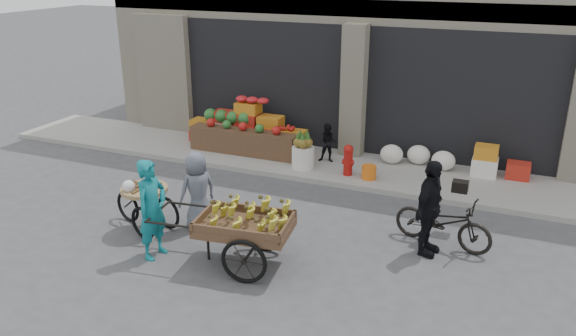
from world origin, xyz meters
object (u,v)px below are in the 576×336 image
at_px(fire_hydrant, 348,159).
at_px(cyclist, 429,208).
at_px(banana_cart, 241,222).
at_px(tricycle_cart, 145,201).
at_px(vendor_woman, 152,209).
at_px(orange_bucket, 369,172).
at_px(seated_person, 328,143).
at_px(pineapple_bin, 303,157).
at_px(bicycle, 443,222).
at_px(vendor_grey, 198,191).

height_order(fire_hydrant, cyclist, cyclist).
distance_m(banana_cart, tricycle_cart, 2.24).
height_order(vendor_woman, cyclist, vendor_woman).
height_order(fire_hydrant, orange_bucket, fire_hydrant).
bearing_deg(vendor_woman, fire_hydrant, -17.94).
distance_m(seated_person, banana_cart, 4.90).
height_order(pineapple_bin, tricycle_cart, tricycle_cart).
relative_size(pineapple_bin, seated_person, 0.56).
distance_m(banana_cart, bicycle, 3.49).
xyz_separation_m(fire_hydrant, vendor_grey, (-1.83, -3.35, 0.23)).
distance_m(fire_hydrant, banana_cart, 4.27).
bearing_deg(vendor_woman, vendor_grey, -0.80).
bearing_deg(seated_person, vendor_woman, -113.61).
bearing_deg(vendor_grey, tricycle_cart, -32.39).
bearing_deg(cyclist, banana_cart, 131.65).
bearing_deg(seated_person, bicycle, -53.55).
distance_m(orange_bucket, seated_person, 1.42).
xyz_separation_m(fire_hydrant, bicycle, (2.41, -2.31, -0.05)).
height_order(fire_hydrant, vendor_woman, vendor_woman).
xyz_separation_m(orange_bucket, bicycle, (1.91, -2.26, 0.18)).
height_order(orange_bucket, cyclist, cyclist).
xyz_separation_m(pineapple_bin, orange_bucket, (1.60, -0.10, -0.10)).
xyz_separation_m(pineapple_bin, seated_person, (0.40, 0.60, 0.21)).
bearing_deg(tricycle_cart, bicycle, 31.68).
height_order(banana_cart, vendor_grey, vendor_grey).
relative_size(seated_person, cyclist, 0.56).
xyz_separation_m(banana_cart, bicycle, (2.89, 1.93, -0.31)).
xyz_separation_m(pineapple_bin, vendor_woman, (-0.86, -4.59, 0.48)).
relative_size(banana_cart, vendor_grey, 1.78).
distance_m(pineapple_bin, bicycle, 4.23).
relative_size(seated_person, vendor_woman, 0.55).
bearing_deg(pineapple_bin, orange_bucket, -3.58).
bearing_deg(bicycle, vendor_woman, 129.07).
height_order(fire_hydrant, vendor_grey, vendor_grey).
bearing_deg(banana_cart, vendor_grey, 139.41).
bearing_deg(pineapple_bin, cyclist, -39.79).
height_order(tricycle_cart, bicycle, tricycle_cart).
distance_m(seated_person, bicycle, 4.29).
relative_size(orange_bucket, seated_person, 0.34).
bearing_deg(vendor_woman, seated_person, -8.24).
bearing_deg(seated_person, fire_hydrant, -52.88).
relative_size(seated_person, bicycle, 0.54).
bearing_deg(bicycle, orange_bucket, 52.26).
bearing_deg(fire_hydrant, pineapple_bin, 177.40).
xyz_separation_m(fire_hydrant, seated_person, (-0.70, 0.65, 0.08)).
bearing_deg(orange_bucket, banana_cart, -103.16).
bearing_deg(cyclist, tricycle_cart, 114.62).
distance_m(orange_bucket, bicycle, 2.96).
xyz_separation_m(orange_bucket, seated_person, (-1.20, 0.70, 0.31)).
xyz_separation_m(banana_cart, vendor_woman, (-1.48, -0.30, 0.09)).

